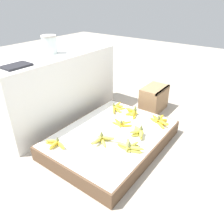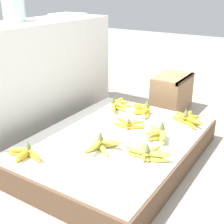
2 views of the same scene
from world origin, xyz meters
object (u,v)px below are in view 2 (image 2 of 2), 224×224
Objects in this scene: wooden_crate at (172,93)px; banana_bunch_back_right at (118,105)px; banana_bunch_middle_midleft at (101,145)px; glass_jar at (13,7)px; banana_bunch_front_right at (188,119)px; banana_bunch_middle_midright at (129,124)px; banana_bunch_back_left at (26,153)px; banana_bunch_front_midright at (159,134)px; banana_bunch_middle_right at (143,109)px; foam_tray_white at (68,15)px; banana_bunch_front_midleft at (148,153)px.

wooden_crate reaches higher than banana_bunch_back_right.
banana_bunch_middle_midleft is 0.60m from banana_bunch_back_right.
glass_jar is (-0.31, 0.61, 0.66)m from banana_bunch_back_right.
banana_bunch_middle_midright is at bearing 132.04° from banana_bunch_front_right.
wooden_crate is 1.35m from banana_bunch_back_left.
wooden_crate reaches higher than banana_bunch_front_midright.
banana_bunch_front_midright is at bearing 168.62° from banana_bunch_front_right.
glass_jar reaches higher than banana_bunch_middle_right.
banana_bunch_back_left is at bearing 134.99° from banana_bunch_middle_midleft.
banana_bunch_front_midright reaches higher than banana_bunch_middle_midright.
wooden_crate is 1.99× the size of glass_jar.
wooden_crate reaches higher than banana_bunch_front_right.
banana_bunch_back_right is at bearing -63.06° from glass_jar.
banana_bunch_middle_midleft is 0.39m from banana_bunch_back_left.
banana_bunch_front_right is 1.01m from banana_bunch_back_left.
banana_bunch_middle_right reaches higher than banana_bunch_back_right.
wooden_crate is at bearing -22.12° from banana_bunch_back_right.
banana_bunch_back_left is at bearing -152.10° from foam_tray_white.
foam_tray_white is (0.17, 0.77, 0.57)m from banana_bunch_middle_right.
wooden_crate is at bearing 15.80° from banana_bunch_front_midleft.
foam_tray_white reaches higher than banana_bunch_back_right.
banana_bunch_middle_midleft is (-0.58, 0.27, -0.00)m from banana_bunch_front_right.
glass_jar is at bearing 111.48° from banana_bunch_middle_right.
banana_bunch_middle_right is 1.09m from glass_jar.
banana_bunch_front_right is at bearing -11.38° from banana_bunch_front_midright.
banana_bunch_front_midright is 0.74× the size of banana_bunch_front_right.
glass_jar is (-0.81, 0.81, 0.67)m from wooden_crate.
banana_bunch_middle_right is (0.24, 0.02, 0.01)m from banana_bunch_middle_midright.
banana_bunch_back_right is at bearing -107.69° from foam_tray_white.
banana_bunch_middle_midright is at bearing 77.59° from banana_bunch_front_midright.
banana_bunch_middle_midleft is 1.00× the size of foam_tray_white.
banana_bunch_middle_midleft is 1.24m from foam_tray_white.
foam_tray_white is at bearing 57.05° from banana_bunch_front_midleft.
glass_jar is at bearing 95.33° from banana_bunch_middle_midright.
banana_bunch_front_right is at bearing -147.57° from wooden_crate.
banana_bunch_front_midright is 0.75× the size of foam_tray_white.
banana_bunch_back_left is at bearing 121.90° from banana_bunch_front_midleft.
wooden_crate reaches higher than banana_bunch_back_left.
banana_bunch_middle_right is at bearing 29.27° from banana_bunch_front_midleft.
banana_bunch_front_midleft reaches higher than banana_bunch_back_left.
wooden_crate is 1.61× the size of foam_tray_white.
banana_bunch_front_midleft is 0.70m from banana_bunch_back_right.
banana_bunch_middle_midleft is 0.87× the size of banana_bunch_back_right.
banana_bunch_front_midleft is 1.39m from foam_tray_white.
banana_bunch_back_right is 1.42× the size of glass_jar.
banana_bunch_back_left is at bearing 147.54° from banana_bunch_front_right.
banana_bunch_front_right reaches higher than banana_bunch_front_midleft.
banana_bunch_middle_midleft is at bearing -175.92° from banana_bunch_middle_right.
banana_bunch_middle_midright is (0.27, 0.26, -0.01)m from banana_bunch_front_midleft.
foam_tray_white is at bearing 47.79° from banana_bunch_middle_midleft.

